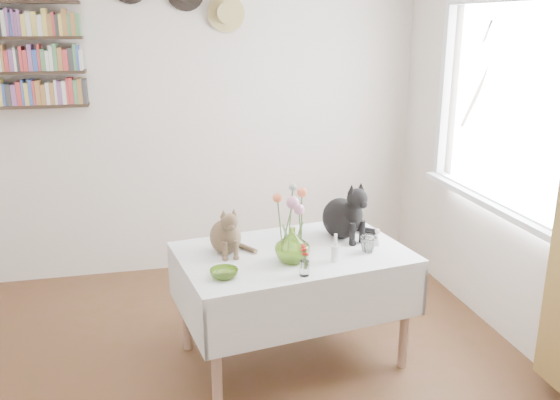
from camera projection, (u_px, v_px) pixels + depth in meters
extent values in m
cube|color=#F0E2CE|center=(171.00, 119.00, 4.67)|extent=(4.04, 0.04, 2.54)
cube|color=white|center=(505.00, 104.00, 3.66)|extent=(0.01, 1.40, 1.20)
cube|color=white|center=(494.00, 202.00, 3.84)|extent=(0.06, 1.52, 0.06)
cube|color=white|center=(447.00, 91.00, 4.34)|extent=(0.06, 0.06, 1.20)
cube|color=white|center=(490.00, 202.00, 3.83)|extent=(0.12, 1.50, 0.04)
cube|color=white|center=(293.00, 256.00, 3.47)|extent=(1.42, 1.03, 0.06)
cylinder|color=#A27D64|center=(216.00, 357.00, 3.06)|extent=(0.06, 0.06, 0.64)
cylinder|color=#A27D64|center=(405.00, 318.00, 3.47)|extent=(0.06, 0.06, 0.64)
cylinder|color=#A27D64|center=(186.00, 302.00, 3.67)|extent=(0.06, 0.06, 0.64)
cylinder|color=#A27D64|center=(350.00, 274.00, 4.08)|extent=(0.06, 0.06, 0.64)
imported|color=#9CC74B|center=(292.00, 245.00, 3.28)|extent=(0.20, 0.20, 0.20)
imported|color=#9CC74B|center=(224.00, 274.00, 3.10)|extent=(0.18, 0.18, 0.05)
imported|color=white|center=(368.00, 245.00, 3.44)|extent=(0.12, 0.12, 0.09)
cylinder|color=white|center=(335.00, 253.00, 3.31)|extent=(0.04, 0.04, 0.09)
cylinder|color=white|center=(336.00, 240.00, 3.29)|extent=(0.02, 0.02, 0.07)
cylinder|color=white|center=(304.00, 268.00, 3.12)|extent=(0.05, 0.05, 0.08)
cone|color=white|center=(377.00, 239.00, 3.55)|extent=(0.05, 0.05, 0.08)
sphere|color=beige|center=(378.00, 231.00, 3.54)|extent=(0.03, 0.03, 0.03)
cylinder|color=#4C7233|center=(287.00, 228.00, 3.25)|extent=(0.01, 0.01, 0.30)
sphere|color=pink|center=(287.00, 202.00, 3.21)|extent=(0.07, 0.07, 0.07)
cylinder|color=#4C7233|center=(300.00, 232.00, 3.25)|extent=(0.01, 0.01, 0.26)
sphere|color=pink|center=(301.00, 210.00, 3.21)|extent=(0.06, 0.06, 0.06)
cylinder|color=#4C7233|center=(302.00, 222.00, 3.28)|extent=(0.01, 0.01, 0.34)
sphere|color=#EB6D3E|center=(302.00, 193.00, 3.24)|extent=(0.06, 0.06, 0.06)
cylinder|color=#4C7233|center=(280.00, 226.00, 3.27)|extent=(0.01, 0.01, 0.31)
sphere|color=#EB6D3E|center=(280.00, 199.00, 3.23)|extent=(0.05, 0.05, 0.05)
cylinder|color=#4C7233|center=(290.00, 219.00, 3.29)|extent=(0.01, 0.01, 0.37)
sphere|color=#999E93|center=(290.00, 187.00, 3.23)|extent=(0.04, 0.04, 0.04)
cube|color=#2E2015|center=(17.00, 106.00, 4.29)|extent=(1.00, 0.16, 0.02)
cube|color=#2E2015|center=(13.00, 73.00, 4.22)|extent=(1.00, 0.16, 0.02)
cube|color=#2E2015|center=(8.00, 38.00, 4.15)|extent=(1.00, 0.16, 0.02)
cube|color=#2E2015|center=(4.00, 2.00, 4.08)|extent=(1.00, 0.16, 0.02)
cylinder|color=tan|center=(226.00, 13.00, 4.48)|extent=(0.28, 0.02, 0.28)
cylinder|color=tan|center=(227.00, 13.00, 4.44)|extent=(0.16, 0.08, 0.16)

